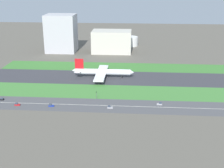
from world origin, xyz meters
TOP-DOWN VIEW (x-y plane):
  - ground_plane at (0.00, 0.00)m, footprint 800.00×800.00m
  - runway at (0.00, 0.00)m, footprint 280.00×46.00m
  - grass_median_north at (0.00, 41.00)m, footprint 280.00×36.00m
  - grass_median_south at (0.00, -41.00)m, footprint 280.00×36.00m
  - highway at (0.00, -73.00)m, footprint 280.00×28.00m
  - highway_centerline at (0.00, -73.00)m, footprint 266.00×0.50m
  - airliner at (-21.46, 0.00)m, footprint 65.00×56.00m
  - car_4 at (-100.28, -68.00)m, footprint 4.40×1.80m
  - car_0 at (-6.59, -78.00)m, footprint 4.40×1.80m
  - car_1 at (-54.40, -78.00)m, footprint 4.40×1.80m
  - car_3 at (33.69, -68.00)m, footprint 4.40×1.80m
  - car_2 at (-82.67, -78.00)m, footprint 4.40×1.80m
  - traffic_light at (-19.46, -60.01)m, footprint 0.36×0.50m
  - terminal_building at (-90.00, 114.00)m, footprint 40.65×33.62m
  - hangar_building at (-19.48, 114.00)m, footprint 53.62×32.61m
  - fuel_tank_west at (-22.07, 159.00)m, footprint 17.56×17.56m
  - fuel_tank_centre at (5.20, 159.00)m, footprint 23.76×23.76m

SIDE VIEW (x-z plane):
  - ground_plane at x=0.00m, z-range 0.00..0.00m
  - runway at x=0.00m, z-range 0.00..0.10m
  - grass_median_north at x=0.00m, z-range 0.00..0.10m
  - grass_median_south at x=0.00m, z-range 0.00..0.10m
  - highway at x=0.00m, z-range 0.00..0.10m
  - highway_centerline at x=0.00m, z-range 0.10..0.11m
  - car_4 at x=-100.28m, z-range -0.08..1.92m
  - car_0 at x=-6.59m, z-range -0.08..1.92m
  - car_1 at x=-54.40m, z-range -0.08..1.92m
  - car_3 at x=33.69m, z-range -0.08..1.92m
  - car_2 at x=-82.67m, z-range -0.08..1.92m
  - traffic_light at x=-19.46m, z-range 0.69..7.89m
  - airliner at x=-21.46m, z-range -3.62..16.08m
  - fuel_tank_centre at x=5.20m, z-range 0.00..13.97m
  - fuel_tank_west at x=-22.07m, z-range 0.00..14.41m
  - hangar_building at x=-19.48m, z-range 0.00..30.25m
  - terminal_building at x=-90.00m, z-range 0.00..51.50m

